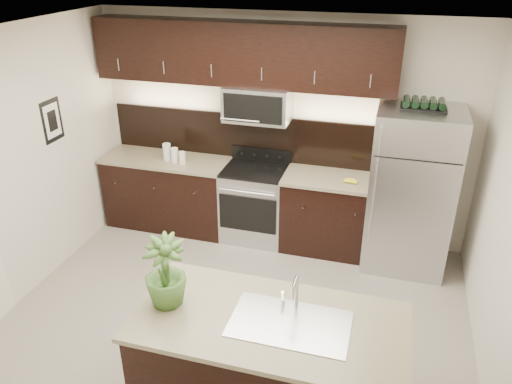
{
  "coord_description": "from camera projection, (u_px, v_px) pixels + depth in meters",
  "views": [
    {
      "loc": [
        1.28,
        -3.57,
        3.32
      ],
      "look_at": [
        0.09,
        0.55,
        1.21
      ],
      "focal_mm": 35.0,
      "sensor_mm": 36.0,
      "label": 1
    }
  ],
  "objects": [
    {
      "name": "upper_fixtures",
      "position": [
        243.0,
        64.0,
        5.6
      ],
      "size": [
        3.49,
        0.4,
        1.66
      ],
      "color": "black",
      "rests_on": "counter_run"
    },
    {
      "name": "french_press",
      "position": [
        377.0,
        176.0,
        5.53
      ],
      "size": [
        0.09,
        0.09,
        0.26
      ],
      "rotation": [
        0.0,
        0.0,
        0.05
      ],
      "color": "silver",
      "rests_on": "counter_run"
    },
    {
      "name": "canisters",
      "position": [
        173.0,
        154.0,
        6.12
      ],
      "size": [
        0.31,
        0.14,
        0.21
      ],
      "rotation": [
        0.0,
        0.0,
        -0.23
      ],
      "color": "silver",
      "rests_on": "counter_run"
    },
    {
      "name": "refrigerator",
      "position": [
        411.0,
        190.0,
        5.47
      ],
      "size": [
        0.89,
        0.8,
        1.84
      ],
      "primitive_type": "cube",
      "color": "#B2B2B7",
      "rests_on": "ground"
    },
    {
      "name": "sink_faucet",
      "position": [
        290.0,
        321.0,
        3.51
      ],
      "size": [
        0.84,
        0.5,
        0.28
      ],
      "color": "silver",
      "rests_on": "island"
    },
    {
      "name": "ground",
      "position": [
        231.0,
        326.0,
        4.86
      ],
      "size": [
        4.5,
        4.5,
        0.0
      ],
      "primitive_type": "plane",
      "color": "gray",
      "rests_on": "ground"
    },
    {
      "name": "plant",
      "position": [
        165.0,
        272.0,
        3.6
      ],
      "size": [
        0.38,
        0.38,
        0.55
      ],
      "primitive_type": "imported",
      "rotation": [
        0.0,
        0.0,
        0.27
      ],
      "color": "#3B6227",
      "rests_on": "island"
    },
    {
      "name": "counter_run",
      "position": [
        239.0,
        201.0,
        6.22
      ],
      "size": [
        3.51,
        0.65,
        0.94
      ],
      "color": "black",
      "rests_on": "ground"
    },
    {
      "name": "island",
      "position": [
        269.0,
        369.0,
        3.75
      ],
      "size": [
        1.96,
        0.96,
        0.94
      ],
      "color": "black",
      "rests_on": "ground"
    },
    {
      "name": "bananas",
      "position": [
        347.0,
        180.0,
        5.61
      ],
      "size": [
        0.17,
        0.14,
        0.05
      ],
      "primitive_type": "ellipsoid",
      "rotation": [
        0.0,
        0.0,
        -0.1
      ],
      "color": "yellow",
      "rests_on": "counter_run"
    },
    {
      "name": "wine_rack",
      "position": [
        424.0,
        104.0,
        5.05
      ],
      "size": [
        0.45,
        0.28,
        0.11
      ],
      "color": "black",
      "rests_on": "refrigerator"
    },
    {
      "name": "room_walls",
      "position": [
        213.0,
        167.0,
        4.11
      ],
      "size": [
        4.52,
        4.02,
        2.71
      ],
      "color": "beige",
      "rests_on": "ground"
    }
  ]
}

